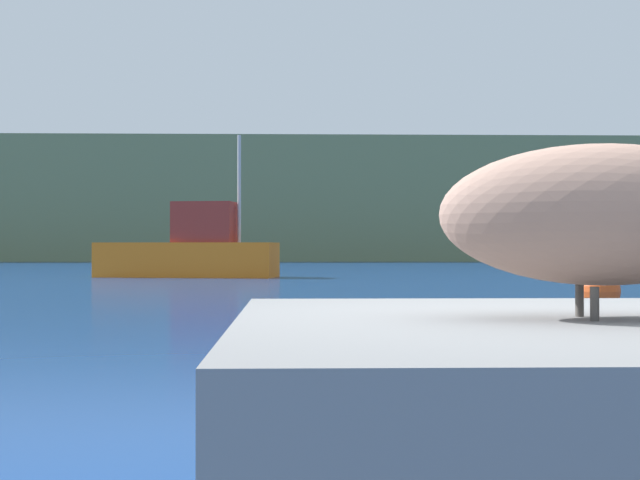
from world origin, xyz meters
name	(u,v)px	position (x,y,z in m)	size (l,w,h in m)	color
hillside_backdrop	(305,204)	(0.00, 67.93, 4.42)	(140.00, 16.58, 8.83)	#6B7A51
pier_dock	(604,438)	(0.15, -0.42, 0.41)	(2.51, 2.47, 0.81)	gray
pelican	(606,212)	(0.16, -0.42, 1.18)	(1.41, 0.60, 0.88)	#957262
fishing_boat_orange	(192,250)	(-4.41, 28.22, 0.93)	(6.41, 2.87, 4.89)	orange
mooring_buoy	(599,291)	(4.03, 11.10, 0.34)	(0.68, 0.68, 0.68)	#E54C19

